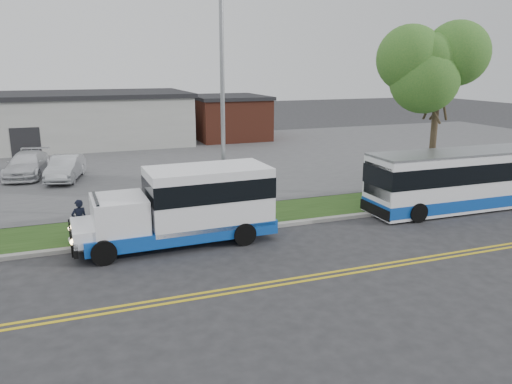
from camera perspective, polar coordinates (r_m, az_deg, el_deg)
name	(u,v)px	position (r m, az deg, el deg)	size (l,w,h in m)	color
ground	(168,250)	(18.53, -10.00, -6.58)	(140.00, 140.00, 0.00)	#28282B
lane_line_north	(193,294)	(15.05, -7.18, -11.54)	(70.00, 0.12, 0.01)	gold
lane_line_south	(196,299)	(14.79, -6.90, -12.02)	(70.00, 0.12, 0.01)	gold
curb	(163,239)	(19.52, -10.62, -5.27)	(80.00, 0.30, 0.15)	#9E9B93
verge	(155,226)	(21.22, -11.48, -3.79)	(80.00, 3.30, 0.10)	#244416
parking_lot	(120,164)	(34.82, -15.29, 3.08)	(80.00, 25.00, 0.10)	#4C4C4F
commercial_building	(29,121)	(44.39, -24.56, 7.42)	(25.40, 10.40, 4.35)	#9E9E99
brick_wing	(228,117)	(45.37, -3.19, 8.53)	(6.30, 7.30, 3.90)	brown
tree_east	(439,72)	(26.30, 20.20, 12.75)	(5.20, 5.20, 8.33)	#3A2C20
streetlight_near	(223,98)	(20.73, -3.79, 10.68)	(0.35, 1.53, 9.50)	gray
shuttle_bus	(190,203)	(18.82, -7.59, -1.29)	(7.47, 2.67, 2.83)	#0F45A8
transit_bus	(467,179)	(25.14, 22.99, 1.34)	(9.91, 2.48, 2.74)	white
pedestrian	(80,220)	(19.80, -19.51, -3.07)	(0.59, 0.39, 1.61)	black
parked_car_a	(65,168)	(30.68, -20.95, 2.59)	(1.48, 4.23, 1.39)	#B5B8BD
parked_car_b	(27,165)	(32.50, -24.68, 2.86)	(2.00, 4.91, 1.42)	silver
grocery_bag_left	(73,240)	(19.75, -20.21, -5.14)	(0.32, 0.32, 0.32)	white
grocery_bag_right	(89,234)	(20.23, -18.53, -4.54)	(0.32, 0.32, 0.32)	white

